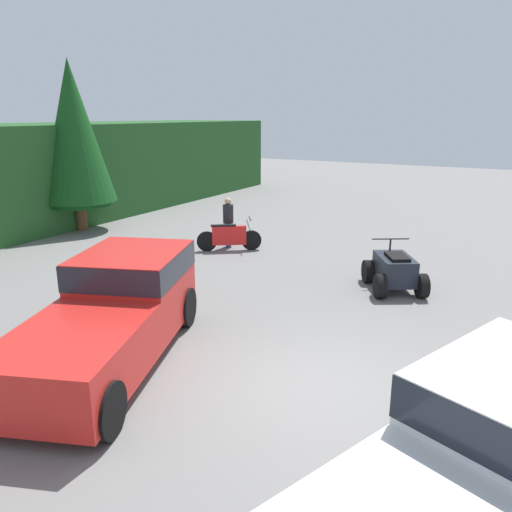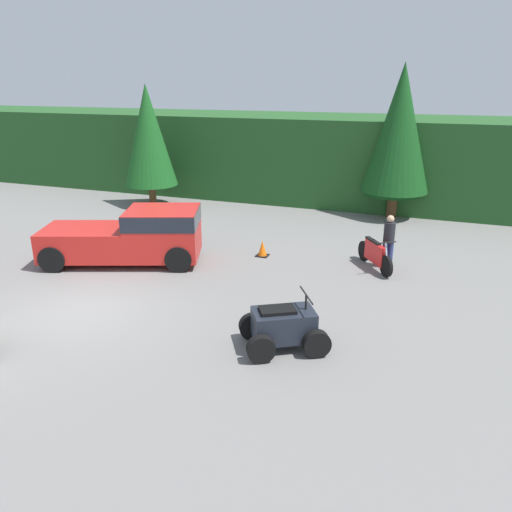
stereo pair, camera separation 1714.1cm
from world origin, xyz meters
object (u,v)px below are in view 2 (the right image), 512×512
(dirt_bike, at_px, (375,255))
(traffic_cone, at_px, (262,249))
(pickup_truck_red, at_px, (135,234))
(quad_atv, at_px, (283,327))
(rider_person, at_px, (389,239))

(dirt_bike, bearing_deg, traffic_cone, -123.01)
(pickup_truck_red, height_order, quad_atv, pickup_truck_red)
(dirt_bike, xyz_separation_m, quad_atv, (-1.25, -5.91, 0.04))
(traffic_cone, bearing_deg, rider_person, 5.38)
(dirt_bike, relative_size, rider_person, 1.07)
(dirt_bike, bearing_deg, quad_atv, -46.98)
(pickup_truck_red, distance_m, dirt_bike, 7.89)
(traffic_cone, bearing_deg, dirt_bike, 2.00)
(rider_person, bearing_deg, pickup_truck_red, -107.03)
(pickup_truck_red, relative_size, quad_atv, 2.42)
(dirt_bike, bearing_deg, rider_person, 90.30)
(rider_person, bearing_deg, quad_atv, -48.80)
(quad_atv, distance_m, rider_person, 6.40)
(pickup_truck_red, height_order, dirt_bike, pickup_truck_red)
(quad_atv, xyz_separation_m, rider_person, (1.62, 6.17, 0.44))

